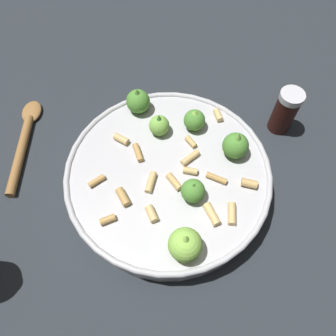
% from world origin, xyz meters
% --- Properties ---
extents(ground_plane, '(2.40, 2.40, 0.00)m').
position_xyz_m(ground_plane, '(0.00, 0.00, 0.00)').
color(ground_plane, '#23282D').
extents(cooking_pan, '(0.33, 0.33, 0.10)m').
position_xyz_m(cooking_pan, '(-0.00, -0.00, 0.03)').
color(cooking_pan, '#B7B7BC').
rests_on(cooking_pan, ground).
extents(pepper_shaker, '(0.04, 0.04, 0.09)m').
position_xyz_m(pepper_shaker, '(-0.04, -0.24, 0.05)').
color(pepper_shaker, '#33140F').
rests_on(pepper_shaker, ground).
extents(wooden_spoon, '(0.17, 0.15, 0.02)m').
position_xyz_m(wooden_spoon, '(0.24, 0.14, 0.01)').
color(wooden_spoon, olive).
rests_on(wooden_spoon, ground).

